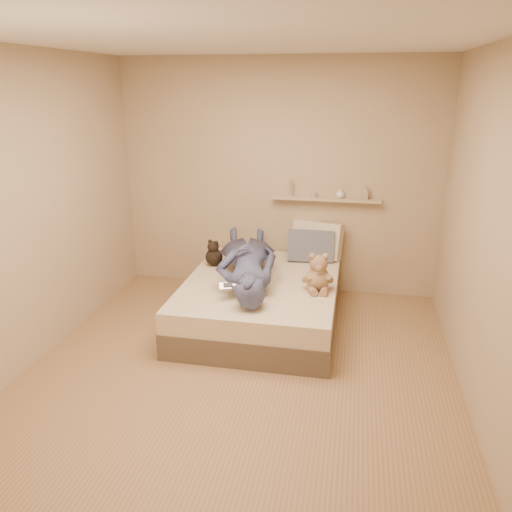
% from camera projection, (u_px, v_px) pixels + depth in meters
% --- Properties ---
extents(room, '(3.80, 3.80, 3.80)m').
position_uv_depth(room, '(239.00, 222.00, 3.84)').
color(room, '#98714F').
rests_on(room, ground).
extents(bed, '(1.50, 1.90, 0.45)m').
position_uv_depth(bed, '(261.00, 301.00, 5.05)').
color(bed, brown).
rests_on(bed, floor).
extents(game_console, '(0.17, 0.12, 0.05)m').
position_uv_depth(game_console, '(228.00, 286.00, 4.47)').
color(game_console, silver).
rests_on(game_console, bed).
extents(teddy_bear, '(0.31, 0.31, 0.38)m').
position_uv_depth(teddy_bear, '(318.00, 275.00, 4.68)').
color(teddy_bear, '#9E7556').
rests_on(teddy_bear, bed).
extents(dark_plush, '(0.19, 0.19, 0.29)m').
position_uv_depth(dark_plush, '(214.00, 254.00, 5.35)').
color(dark_plush, black).
rests_on(dark_plush, bed).
extents(pillow_cream, '(0.59, 0.38, 0.42)m').
position_uv_depth(pillow_cream, '(317.00, 240.00, 5.59)').
color(pillow_cream, '#C4B49B').
rests_on(pillow_cream, bed).
extents(pillow_grey, '(0.52, 0.26, 0.36)m').
position_uv_depth(pillow_grey, '(311.00, 246.00, 5.48)').
color(pillow_grey, slate).
rests_on(pillow_grey, bed).
extents(person, '(0.96, 1.73, 0.39)m').
position_uv_depth(person, '(247.00, 261.00, 4.94)').
color(person, '#454B6D').
rests_on(person, bed).
extents(wall_shelf, '(1.20, 0.12, 0.03)m').
position_uv_depth(wall_shelf, '(326.00, 199.00, 5.51)').
color(wall_shelf, tan).
rests_on(wall_shelf, wall_back).
extents(shelf_bottles, '(0.87, 0.12, 0.19)m').
position_uv_depth(shelf_bottles, '(340.00, 192.00, 5.45)').
color(shelf_bottles, silver).
rests_on(shelf_bottles, wall_shelf).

